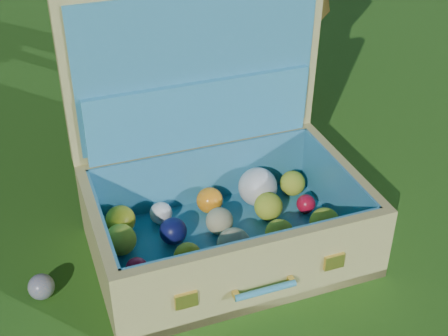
% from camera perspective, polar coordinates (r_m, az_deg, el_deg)
% --- Properties ---
extents(ground, '(60.00, 60.00, 0.00)m').
position_cam_1_polar(ground, '(1.69, 1.35, -6.58)').
color(ground, '#215114').
rests_on(ground, ground).
extents(stray_ball, '(0.06, 0.06, 0.06)m').
position_cam_1_polar(stray_ball, '(1.57, -16.36, -10.37)').
color(stray_ball, '#3C619D').
rests_on(stray_ball, ground).
extents(suitcase, '(0.78, 0.64, 0.66)m').
position_cam_1_polar(suitcase, '(1.60, -0.46, -0.90)').
color(suitcase, tan).
rests_on(suitcase, ground).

